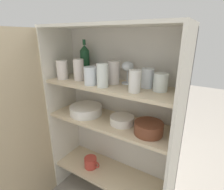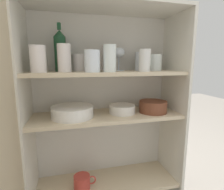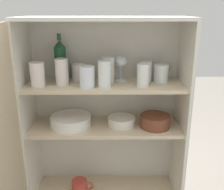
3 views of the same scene
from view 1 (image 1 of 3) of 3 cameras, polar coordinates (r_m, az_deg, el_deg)
The scene contains 23 objects.
cupboard_back_panel at distance 1.34m, azimuth 2.69°, elevation -7.27°, with size 0.90×0.02×1.27m, color silver.
cupboard_side_left at distance 1.48m, azimuth -15.41°, elevation -5.21°, with size 0.02×0.32×1.27m, color silver.
cupboard_side_right at distance 1.09m, azimuth 20.06°, elevation -15.30°, with size 0.02×0.32×1.27m, color silver.
cupboard_top_panel at distance 1.07m, azimuth -0.96°, elevation 21.85°, with size 0.90×0.32×0.02m, color silver.
shelf_board_lower at distance 1.47m, azimuth -0.71°, elevation -24.25°, with size 0.87×0.28×0.02m, color beige.
shelf_board_middle at distance 1.21m, azimuth -0.80°, elevation -8.60°, with size 0.87×0.28×0.02m, color beige.
shelf_board_upper at distance 1.11m, azimuth -0.86°, elevation 3.09°, with size 0.87×0.28×0.02m, color beige.
cupboard_door at distance 1.28m, azimuth -27.82°, elevation -10.92°, with size 0.05×0.45×1.27m.
tumbler_glass_0 at distance 1.03m, azimuth -3.13°, elevation 6.40°, with size 0.07×0.07×0.14m.
tumbler_glass_1 at distance 1.24m, azimuth -5.07°, elevation 7.46°, with size 0.08×0.08×0.10m.
tumbler_glass_2 at distance 1.09m, azimuth -7.04°, elevation 6.24°, with size 0.08×0.08×0.11m.
tumbler_glass_3 at distance 1.28m, azimuth -15.95°, elevation 7.94°, with size 0.08×0.08×0.13m.
tumbler_glass_4 at distance 1.00m, azimuth 15.58°, elevation 4.06°, with size 0.08×0.08×0.10m.
tumbler_glass_5 at distance 1.04m, azimuth 11.51°, elevation 5.42°, with size 0.07×0.07×0.11m.
tumbler_glass_6 at distance 0.95m, azimuth 7.39°, elevation 4.52°, with size 0.07×0.07×0.12m.
tumbler_glass_7 at distance 1.11m, azimuth 0.54°, elevation 7.34°, with size 0.07×0.07×0.14m.
tumbler_glass_8 at distance 1.22m, azimuth -10.82°, elevation 8.09°, with size 0.07×0.07×0.14m.
wine_glass_0 at distance 1.10m, azimuth 5.11°, elevation 8.86°, with size 0.08×0.08×0.14m.
wine_bottle at distance 1.29m, azimuth -8.80°, elevation 10.85°, with size 0.07×0.07×0.27m.
plate_stack_white at distance 1.30m, azimuth -8.50°, elevation -4.82°, with size 0.23×0.23×0.06m.
mixing_bowl_large at distance 1.06m, azimuth 11.87°, elevation -10.40°, with size 0.17×0.17×0.07m.
serving_bowl_small at distance 1.15m, azimuth 3.29°, elevation -8.01°, with size 0.16×0.16×0.05m.
coffee_mug_primary at distance 1.49m, azimuth -6.95°, elevation -21.02°, with size 0.14×0.10×0.08m.
Camera 1 is at (0.58, -0.76, 1.23)m, focal length 28.00 mm.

